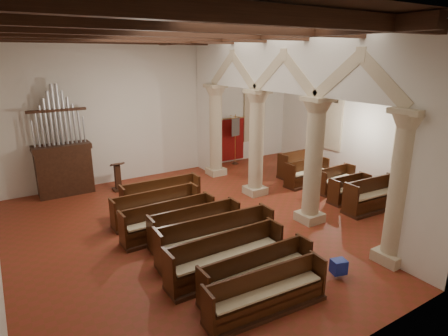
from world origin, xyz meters
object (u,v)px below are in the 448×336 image
(nave_pew_0, at_px, (267,299))
(processional_banner, at_px, (235,148))
(aisle_pew_0, at_px, (372,200))
(lectern, at_px, (118,179))
(pipe_organ, at_px, (63,160))

(nave_pew_0, bearing_deg, processional_banner, 63.25)
(aisle_pew_0, bearing_deg, lectern, 138.81)
(pipe_organ, distance_m, processional_banner, 8.05)
(pipe_organ, height_order, lectern, pipe_organ)
(processional_banner, height_order, nave_pew_0, processional_banner)
(pipe_organ, height_order, aisle_pew_0, pipe_organ)
(lectern, bearing_deg, processional_banner, 6.98)
(lectern, relative_size, processional_banner, 0.49)
(pipe_organ, height_order, nave_pew_0, pipe_organ)
(lectern, height_order, processional_banner, processional_banner)
(pipe_organ, bearing_deg, processional_banner, -0.05)
(nave_pew_0, height_order, aisle_pew_0, aisle_pew_0)
(processional_banner, relative_size, aisle_pew_0, 1.10)
(aisle_pew_0, bearing_deg, processional_banner, 98.82)
(pipe_organ, relative_size, lectern, 3.59)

